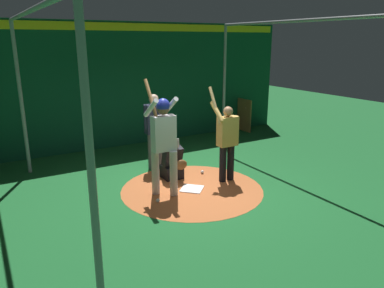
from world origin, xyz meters
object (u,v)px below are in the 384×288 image
(catcher, at_px, (173,163))
(visitor, at_px, (227,139))
(umpire, at_px, (154,127))
(baseball_1, at_px, (202,172))
(baseball_0, at_px, (158,200))
(batter, at_px, (163,137))
(bat_rack, at_px, (241,115))
(home_plate, at_px, (192,189))

(catcher, relative_size, visitor, 0.47)
(umpire, distance_m, baseball_1, 1.49)
(catcher, xyz_separation_m, baseball_0, (0.96, -0.82, -0.32))
(visitor, bearing_deg, umpire, -147.02)
(visitor, height_order, baseball_0, visitor)
(umpire, relative_size, visitor, 0.88)
(batter, xyz_separation_m, catcher, (-0.66, 0.54, -0.80))
(bat_rack, distance_m, baseball_1, 4.52)
(home_plate, relative_size, baseball_1, 5.68)
(umpire, bearing_deg, home_plate, 3.10)
(catcher, bearing_deg, home_plate, 4.01)
(catcher, bearing_deg, bat_rack, 125.33)
(home_plate, xyz_separation_m, baseball_0, (0.23, -0.87, 0.03))
(bat_rack, bearing_deg, baseball_0, -51.84)
(bat_rack, xyz_separation_m, baseball_0, (3.85, -4.89, -0.45))
(umpire, bearing_deg, bat_rack, 116.66)
(home_plate, xyz_separation_m, umpire, (-1.55, -0.08, 0.97))
(catcher, height_order, baseball_0, catcher)
(visitor, bearing_deg, baseball_0, -80.49)
(batter, height_order, bat_rack, batter)
(home_plate, distance_m, batter, 1.29)
(baseball_0, bearing_deg, bat_rack, 128.16)
(catcher, distance_m, visitor, 1.28)
(umpire, height_order, baseball_0, umpire)
(batter, height_order, visitor, batter)
(bat_rack, bearing_deg, visitor, -41.48)
(home_plate, bearing_deg, catcher, -175.99)
(batter, bearing_deg, baseball_1, 115.38)
(visitor, xyz_separation_m, baseball_1, (-0.59, -0.23, -0.88))
(baseball_1, bearing_deg, batter, -64.62)
(batter, xyz_separation_m, baseball_0, (0.29, -0.28, -1.12))
(bat_rack, bearing_deg, umpire, -63.34)
(baseball_0, height_order, baseball_1, same)
(batter, relative_size, baseball_0, 29.82)
(bat_rack, distance_m, baseball_0, 6.24)
(catcher, relative_size, umpire, 0.53)
(home_plate, bearing_deg, visitor, 93.78)
(home_plate, height_order, bat_rack, bat_rack)
(batter, distance_m, baseball_1, 1.77)
(visitor, height_order, bat_rack, visitor)
(baseball_0, bearing_deg, batter, 136.01)
(baseball_0, relative_size, baseball_1, 1.00)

